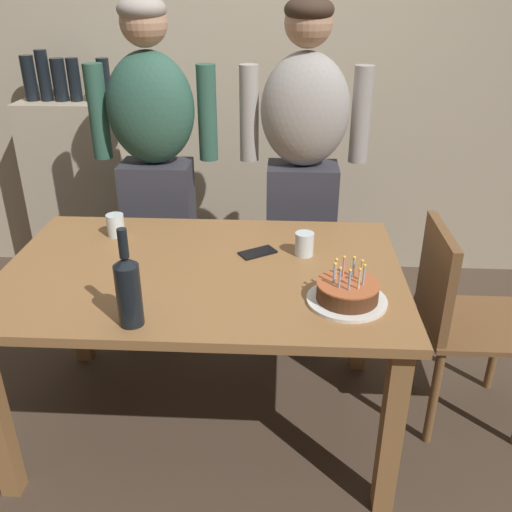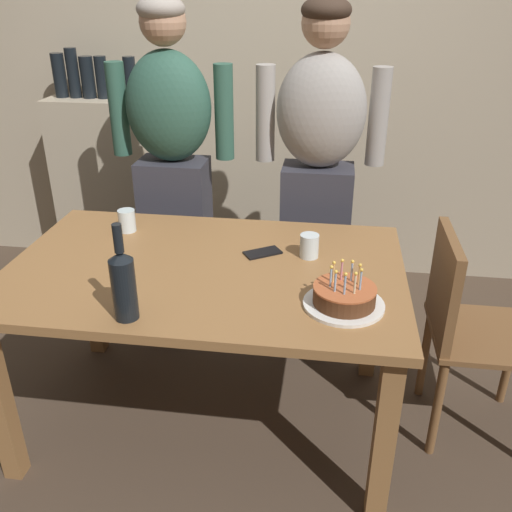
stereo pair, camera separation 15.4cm
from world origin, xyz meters
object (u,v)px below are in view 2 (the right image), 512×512
object	(u,v)px
birthday_cake	(344,297)
person_woman_cardigan	(318,176)
water_glass_near	(127,221)
water_glass_far	(309,246)
cell_phone	(263,253)
wine_bottle	(123,283)
person_man_bearded	(173,169)
dining_chair	(464,321)

from	to	relation	value
birthday_cake	person_woman_cardigan	world-z (taller)	person_woman_cardigan
water_glass_near	water_glass_far	size ratio (longest dim) A/B	1.02
cell_phone	person_woman_cardigan	bearing A→B (deg)	39.85
birthday_cake	water_glass_far	xyz separation A→B (m)	(-0.14, 0.35, 0.01)
birthday_cake	person_woman_cardigan	distance (m)	0.98
water_glass_near	person_woman_cardigan	bearing A→B (deg)	30.47
wine_bottle	person_woman_cardigan	bearing A→B (deg)	63.80
cell_phone	person_man_bearded	bearing A→B (deg)	97.99
birthday_cake	person_man_bearded	xyz separation A→B (m)	(-0.85, 0.96, 0.10)
water_glass_far	cell_phone	world-z (taller)	water_glass_far
dining_chair	person_man_bearded	bearing A→B (deg)	64.25
birthday_cake	wine_bottle	bearing A→B (deg)	-166.31
wine_bottle	dining_chair	bearing A→B (deg)	22.69
water_glass_near	wine_bottle	bearing A→B (deg)	-70.37
birthday_cake	cell_phone	distance (m)	0.48
cell_phone	person_man_bearded	xyz separation A→B (m)	(-0.53, 0.61, 0.13)
person_man_bearded	person_woman_cardigan	size ratio (longest dim) A/B	1.00
water_glass_far	cell_phone	size ratio (longest dim) A/B	0.65
water_glass_near	dining_chair	xyz separation A→B (m)	(1.41, -0.17, -0.27)
water_glass_near	person_man_bearded	size ratio (longest dim) A/B	0.06
cell_phone	dining_chair	size ratio (longest dim) A/B	0.17
water_glass_near	water_glass_far	xyz separation A→B (m)	(0.79, -0.14, -0.00)
water_glass_far	wine_bottle	world-z (taller)	wine_bottle
water_glass_far	wine_bottle	bearing A→B (deg)	-136.62
water_glass_far	person_woman_cardigan	world-z (taller)	person_woman_cardigan
birthday_cake	water_glass_far	world-z (taller)	birthday_cake
person_man_bearded	person_woman_cardigan	distance (m)	0.72
person_woman_cardigan	cell_phone	bearing A→B (deg)	72.90
birthday_cake	cell_phone	xyz separation A→B (m)	(-0.32, 0.36, -0.03)
birthday_cake	water_glass_far	size ratio (longest dim) A/B	2.91
water_glass_near	cell_phone	xyz separation A→B (m)	(0.61, -0.14, -0.04)
dining_chair	cell_phone	bearing A→B (deg)	87.60
birthday_cake	wine_bottle	world-z (taller)	wine_bottle
water_glass_near	water_glass_far	world-z (taller)	water_glass_near
person_man_bearded	cell_phone	bearing A→B (deg)	131.03
person_man_bearded	water_glass_far	bearing A→B (deg)	139.46
person_man_bearded	dining_chair	bearing A→B (deg)	154.25
wine_bottle	cell_phone	size ratio (longest dim) A/B	2.26
wine_bottle	person_woman_cardigan	distance (m)	1.26
person_woman_cardigan	dining_chair	bearing A→B (deg)	133.74
water_glass_near	person_woman_cardigan	size ratio (longest dim) A/B	0.06
cell_phone	person_woman_cardigan	distance (m)	0.65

